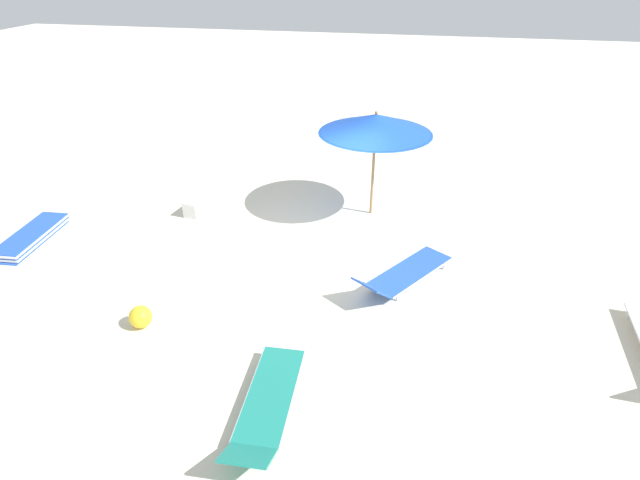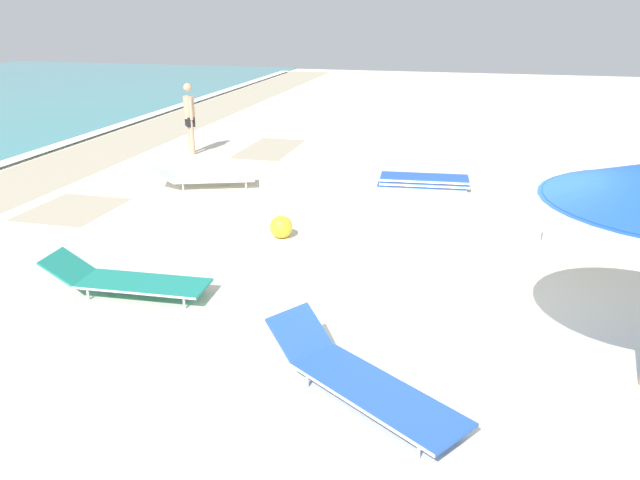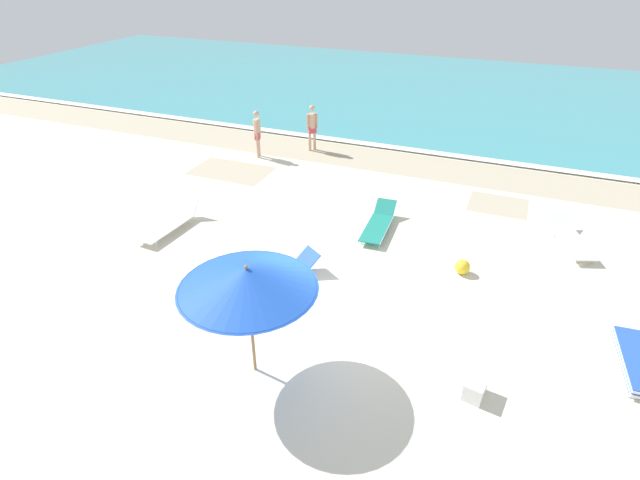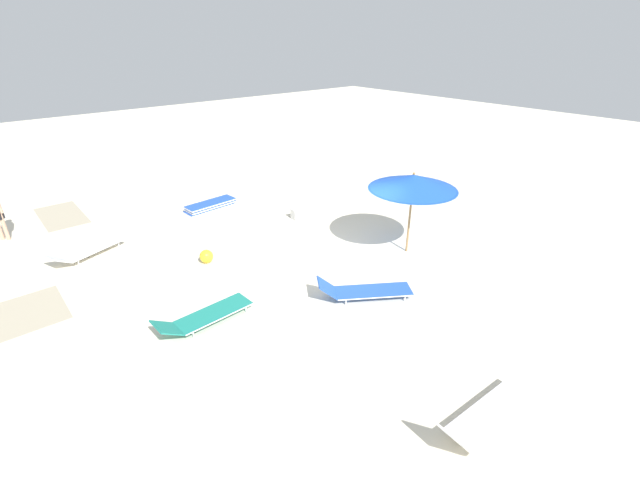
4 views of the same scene
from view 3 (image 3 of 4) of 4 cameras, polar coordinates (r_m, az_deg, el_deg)
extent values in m
cube|color=beige|center=(10.92, 1.95, -9.57)|extent=(60.00, 60.00, 0.16)
cube|color=#B3A68B|center=(18.73, 12.06, 8.15)|extent=(57.00, 2.20, 0.00)
cube|color=#B3A68B|center=(18.28, -10.14, 7.79)|extent=(2.82, 1.77, 0.00)
cube|color=#B3A68B|center=(16.50, 19.68, 3.80)|extent=(1.76, 1.50, 0.00)
cube|color=teal|center=(29.16, 16.63, 15.71)|extent=(60.00, 19.34, 0.06)
cube|color=white|center=(20.00, 12.91, 9.71)|extent=(56.00, 0.44, 0.01)
cylinder|color=#9E7547|center=(9.19, -7.83, -9.77)|extent=(0.06, 0.06, 2.11)
cone|color=blue|center=(8.55, -8.33, -4.36)|extent=(2.44, 2.44, 0.40)
cylinder|color=#163D95|center=(8.66, -8.23, -5.41)|extent=(2.37, 2.37, 0.01)
sphere|color=#9E7547|center=(8.42, -8.44, -3.07)|extent=(0.07, 0.07, 0.07)
cube|color=blue|center=(11.57, 32.46, -11.84)|extent=(0.74, 1.84, 0.03)
cube|color=silver|center=(11.59, 32.42, -11.95)|extent=(0.76, 1.88, 0.04)
cube|color=blue|center=(11.48, 32.64, -11.72)|extent=(0.74, 1.84, 0.03)
cube|color=silver|center=(11.50, 32.60, -11.84)|extent=(0.76, 1.88, 0.04)
cube|color=blue|center=(11.43, 32.75, -11.38)|extent=(0.74, 1.84, 0.03)
cube|color=silver|center=(11.45, 32.71, -11.49)|extent=(0.76, 1.88, 0.04)
cube|color=white|center=(14.77, 27.08, -0.38)|extent=(1.13, 1.75, 0.03)
cylinder|color=silver|center=(14.65, 26.02, -0.37)|extent=(0.59, 1.55, 0.03)
cylinder|color=silver|center=(14.91, 28.12, -0.40)|extent=(0.59, 1.55, 0.03)
cube|color=white|center=(15.54, 25.81, 2.09)|extent=(0.71, 0.65, 0.32)
cylinder|color=silver|center=(14.22, 26.99, -2.03)|extent=(0.03, 0.03, 0.16)
cylinder|color=silver|center=(14.44, 28.82, -2.03)|extent=(0.03, 0.03, 0.16)
cylinder|color=silver|center=(15.22, 25.26, 0.57)|extent=(0.03, 0.03, 0.16)
cylinder|color=silver|center=(15.43, 26.99, 0.53)|extent=(0.03, 0.03, 0.16)
cube|color=blue|center=(11.86, -6.06, -4.49)|extent=(1.52, 1.85, 0.03)
cylinder|color=silver|center=(12.08, -6.74, -3.80)|extent=(1.04, 1.53, 0.03)
cylinder|color=silver|center=(11.64, -5.34, -5.20)|extent=(1.04, 1.53, 0.03)
cube|color=blue|center=(12.22, -1.47, -2.16)|extent=(0.73, 0.69, 0.37)
cylinder|color=silver|center=(11.87, -9.65, -5.34)|extent=(0.03, 0.03, 0.16)
cylinder|color=silver|center=(11.49, -8.54, -6.61)|extent=(0.03, 0.03, 0.16)
cylinder|color=silver|center=(12.37, -3.71, -3.24)|extent=(0.03, 0.03, 0.16)
cylinder|color=silver|center=(12.01, -2.46, -4.37)|extent=(0.03, 0.03, 0.16)
cube|color=white|center=(14.59, -17.22, 1.43)|extent=(0.71, 1.87, 0.03)
cylinder|color=silver|center=(14.78, -18.10, 1.67)|extent=(0.14, 1.84, 0.03)
cylinder|color=silver|center=(14.41, -16.33, 1.19)|extent=(0.14, 1.84, 0.03)
cube|color=white|center=(15.20, -14.72, 3.98)|extent=(0.60, 0.38, 0.46)
cylinder|color=silver|center=(14.37, -19.77, 0.03)|extent=(0.03, 0.03, 0.16)
cylinder|color=silver|center=(14.04, -18.27, -0.43)|extent=(0.03, 0.03, 0.16)
cylinder|color=silver|center=(15.25, -16.16, 2.52)|extent=(0.03, 0.03, 0.16)
cylinder|color=silver|center=(14.94, -14.66, 2.14)|extent=(0.03, 0.03, 0.16)
cube|color=#1E8475|center=(13.97, 6.45, 1.35)|extent=(0.68, 1.72, 0.03)
cylinder|color=silver|center=(14.03, 5.27, 1.55)|extent=(0.11, 1.69, 0.03)
cylinder|color=silver|center=(13.92, 7.65, 1.15)|extent=(0.11, 1.69, 0.03)
cube|color=#1E8475|center=(14.83, 7.49, 3.77)|extent=(0.60, 0.51, 0.32)
cylinder|color=silver|center=(13.51, 4.71, -0.11)|extent=(0.03, 0.03, 0.16)
cylinder|color=silver|center=(13.41, 6.81, -0.48)|extent=(0.03, 0.03, 0.16)
cylinder|color=silver|center=(14.63, 6.08, 2.38)|extent=(0.03, 0.03, 0.16)
cylinder|color=silver|center=(14.54, 8.03, 2.06)|extent=(0.03, 0.03, 0.16)
cylinder|color=tan|center=(19.38, -7.03, 10.79)|extent=(0.11, 0.11, 0.90)
cylinder|color=tan|center=(19.19, -7.12, 10.59)|extent=(0.11, 0.11, 0.90)
cube|color=#D13D4C|center=(19.16, -7.15, 11.73)|extent=(0.27, 0.34, 0.24)
cylinder|color=tan|center=(19.05, -7.22, 12.74)|extent=(0.27, 0.27, 0.55)
cylinder|color=tan|center=(19.23, -7.13, 12.90)|extent=(0.08, 0.08, 0.55)
cylinder|color=tan|center=(18.88, -7.30, 12.55)|extent=(0.08, 0.08, 0.55)
sphere|color=tan|center=(18.91, -7.32, 14.14)|extent=(0.21, 0.21, 0.21)
cylinder|color=tan|center=(19.78, -1.17, 11.43)|extent=(0.11, 0.11, 0.90)
cylinder|color=tan|center=(19.85, -0.62, 11.51)|extent=(0.11, 0.11, 0.90)
cube|color=#D13D4C|center=(19.70, -0.90, 12.49)|extent=(0.34, 0.34, 0.24)
cylinder|color=tan|center=(19.59, -0.91, 13.48)|extent=(0.27, 0.27, 0.55)
cylinder|color=tan|center=(19.53, -1.43, 13.40)|extent=(0.08, 0.08, 0.55)
cylinder|color=tan|center=(19.66, -0.40, 13.53)|extent=(0.08, 0.08, 0.55)
sphere|color=tan|center=(19.45, -0.92, 14.84)|extent=(0.21, 0.21, 0.21)
sphere|color=yellow|center=(12.70, 15.97, -2.98)|extent=(0.37, 0.37, 0.37)
cube|color=white|center=(9.67, 17.27, -15.92)|extent=(0.41, 0.53, 0.32)
cube|color=white|center=(9.54, 17.44, -15.15)|extent=(0.42, 0.55, 0.05)
camera|label=1|loc=(17.03, 6.58, 24.89)|focal=28.00mm
camera|label=2|loc=(12.90, -28.69, 11.70)|focal=35.00mm
camera|label=4|loc=(18.44, -14.41, 26.19)|focal=24.00mm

